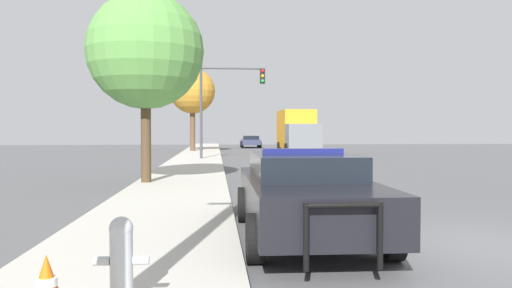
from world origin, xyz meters
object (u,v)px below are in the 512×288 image
object	(u,v)px
traffic_light	(226,93)
tree_sidewalk_far	(192,91)
traffic_cone	(46,285)
box_truck	(297,131)
police_car	(305,192)
car_background_distant	(251,141)
tree_sidewalk_near	(145,51)
fire_hydrant	(121,258)

from	to	relation	value
traffic_light	tree_sidewalk_far	distance (m)	11.45
tree_sidewalk_far	traffic_cone	distance (m)	36.70
box_truck	tree_sidewalk_far	distance (m)	9.17
police_car	box_truck	distance (m)	30.78
police_car	car_background_distant	size ratio (longest dim) A/B	1.21
police_car	box_truck	size ratio (longest dim) A/B	0.77
police_car	tree_sidewalk_near	distance (m)	9.64
police_car	fire_hydrant	xyz separation A→B (m)	(-2.42, -3.44, -0.19)
fire_hydrant	tree_sidewalk_far	distance (m)	36.45
fire_hydrant	box_truck	world-z (taller)	box_truck
fire_hydrant	traffic_cone	world-z (taller)	fire_hydrant
car_background_distant	traffic_cone	distance (m)	46.87
fire_hydrant	traffic_cone	size ratio (longest dim) A/B	1.52
fire_hydrant	car_background_distant	size ratio (longest dim) A/B	0.20
police_car	fire_hydrant	bearing A→B (deg)	55.33
police_car	tree_sidewalk_far	bearing A→B (deg)	-83.63
car_background_distant	box_truck	xyz separation A→B (m)	(2.78, -12.54, 1.09)
fire_hydrant	box_truck	size ratio (longest dim) A/B	0.13
traffic_light	tree_sidewalk_near	xyz separation A→B (m)	(-2.89, -13.48, 0.34)
police_car	box_truck	bearing A→B (deg)	-98.65
traffic_cone	traffic_light	bearing A→B (deg)	85.06
car_background_distant	traffic_cone	xyz separation A→B (m)	(-5.16, -46.58, -0.27)
car_background_distant	box_truck	distance (m)	12.89
police_car	tree_sidewalk_near	size ratio (longest dim) A/B	0.84
tree_sidewalk_far	police_car	bearing A→B (deg)	-84.12
tree_sidewalk_near	traffic_cone	xyz separation A→B (m)	(0.71, -11.79, -3.96)
fire_hydrant	traffic_cone	distance (m)	0.70
police_car	box_truck	world-z (taller)	box_truck
tree_sidewalk_far	traffic_cone	xyz separation A→B (m)	(0.32, -36.41, -4.56)
traffic_light	box_truck	size ratio (longest dim) A/B	0.83
car_background_distant	tree_sidewalk_near	xyz separation A→B (m)	(-5.87, -34.79, 3.69)
traffic_light	tree_sidewalk_far	bearing A→B (deg)	102.66
car_background_distant	box_truck	bearing A→B (deg)	-76.75
traffic_light	box_truck	distance (m)	10.73
police_car	tree_sidewalk_near	xyz separation A→B (m)	(-3.76, 8.12, 3.60)
car_background_distant	traffic_cone	bearing A→B (deg)	-95.57
traffic_light	tree_sidewalk_near	bearing A→B (deg)	-102.11
police_car	traffic_cone	world-z (taller)	police_car
police_car	car_background_distant	world-z (taller)	police_car
box_truck	car_background_distant	bearing A→B (deg)	-77.92
tree_sidewalk_far	tree_sidewalk_near	distance (m)	24.63
fire_hydrant	car_background_distant	bearing A→B (deg)	84.42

